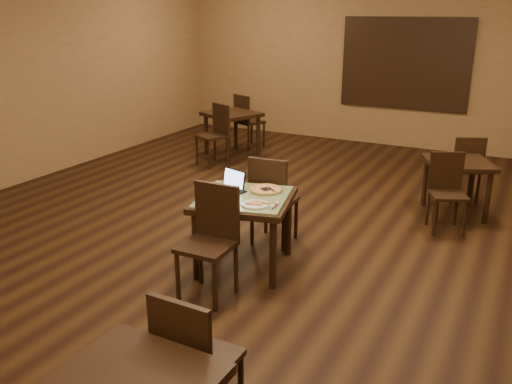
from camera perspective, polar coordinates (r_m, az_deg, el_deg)
The scene contains 21 objects.
ground at distance 6.47m, azimuth -0.25°, elevation -4.13°, with size 10.00×10.00×0.00m, color black.
wall_back at distance 10.68m, azimuth 12.74°, elevation 12.91°, with size 8.00×0.02×3.00m, color olive.
wall_left at distance 8.65m, azimuth -24.80°, elevation 10.36°, with size 0.02×10.00×3.00m, color olive.
mural at distance 10.52m, azimuth 15.38°, elevation 12.89°, with size 2.34×0.05×1.64m.
tiled_table at distance 5.37m, azimuth -1.26°, elevation -1.46°, with size 1.11×1.11×0.76m.
chair_main_near at distance 4.92m, azimuth -4.72°, elevation -4.47°, with size 0.46×0.46×1.03m.
chair_main_far at distance 5.91m, azimuth 1.63°, elevation -0.42°, with size 0.46×0.46×1.02m.
laptop at distance 5.50m, azimuth -2.61°, elevation 0.72°, with size 0.34×0.31×0.20m.
plate at distance 5.09m, azimuth -0.08°, elevation -1.31°, with size 0.26×0.26×0.01m, color white.
pizza_slice at distance 5.08m, azimuth -0.08°, elevation -1.15°, with size 0.19×0.19×0.02m, color beige, non-canonical shape.
pizza_pan at distance 5.49m, azimuth 1.04°, elevation 0.16°, with size 0.36×0.36×0.01m, color silver.
pizza_whole at distance 5.48m, azimuth 1.04°, elevation 0.30°, with size 0.33×0.33×0.02m.
spatula at distance 5.45m, azimuth 1.13°, elevation 0.30°, with size 0.11×0.26×0.01m, color silver.
napkin_roll at distance 5.04m, azimuth 1.94°, elevation -1.39°, with size 0.04×0.16×0.04m.
other_table_a at distance 7.26m, azimuth 20.45°, elevation 2.19°, with size 1.01×1.01×0.71m.
other_table_a_chair_near at distance 6.77m, azimuth 19.44°, elevation 0.51°, with size 0.53×0.53×0.92m.
other_table_a_chair_far at distance 7.80m, azimuth 21.20°, elevation 2.65°, with size 0.53×0.53×0.92m.
other_table_b at distance 9.64m, azimuth -2.56°, elevation 7.60°, with size 1.09×1.09×0.78m.
other_table_b_chair_near at distance 9.15m, azimuth -4.23°, elevation 6.45°, with size 0.57×0.57×1.01m.
other_table_b_chair_far at distance 10.18m, azimuth -1.03°, elevation 7.77°, with size 0.57×0.57×1.01m.
other_table_c_chair_far at distance 3.40m, azimuth -6.79°, elevation -16.80°, with size 0.43×0.43×0.98m.
Camera 1 is at (2.79, -5.26, 2.53)m, focal length 38.00 mm.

